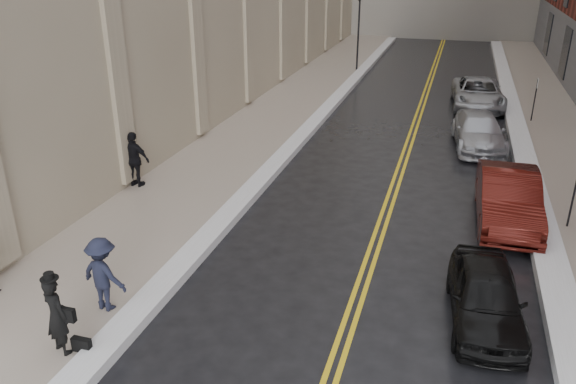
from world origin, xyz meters
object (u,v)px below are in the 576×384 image
Objects in this scene: car_silver_near at (479,131)px; pedestrian_main at (57,316)px; car_black at (486,296)px; pedestrian_b at (103,274)px; pedestrian_c at (135,159)px; car_maroon at (508,198)px; car_silver_far at (478,93)px.

pedestrian_main reaches higher than car_silver_near.
pedestrian_b reaches higher than car_black.
pedestrian_main is 1.61m from pedestrian_b.
pedestrian_c reaches higher than car_black.
car_maroon is at bearing -114.70° from pedestrian_main.
pedestrian_main is at bearing -135.55° from car_maroon.
pedestrian_b is 0.91× the size of pedestrian_c.
car_silver_far is at bearing -89.94° from pedestrian_main.
car_silver_far is at bearing 85.34° from car_black.
car_black is 12.46m from pedestrian_c.
car_silver_near is 2.47× the size of pedestrian_c.
car_black is 12.97m from car_silver_near.
pedestrian_main reaches higher than car_silver_far.
car_maroon is at bearing -171.22° from pedestrian_c.
car_maroon is 2.49× the size of pedestrian_c.
car_maroon is 1.01× the size of car_silver_near.
car_silver_far is 25.24m from pedestrian_main.
car_maroon is at bearing -129.28° from pedestrian_b.
pedestrian_b is at bearing -114.73° from car_silver_far.
pedestrian_c is (-3.23, 6.74, 0.09)m from pedestrian_b.
car_silver_far is 3.18× the size of pedestrian_main.
pedestrian_b is at bearing -125.07° from car_silver_near.
car_silver_near is at bearing -108.59° from pedestrian_b.
pedestrian_b is at bearing -71.22° from pedestrian_main.
car_silver_near reaches higher than car_black.
car_silver_near is at bearing -139.94° from pedestrian_c.
car_black is 2.23× the size of pedestrian_main.
car_maroon is at bearing -90.33° from car_silver_near.
car_silver_far is 19.31m from pedestrian_c.
pedestrian_c reaches higher than car_silver_far.
pedestrian_b reaches higher than car_maroon.
car_silver_near is 0.88× the size of car_silver_far.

